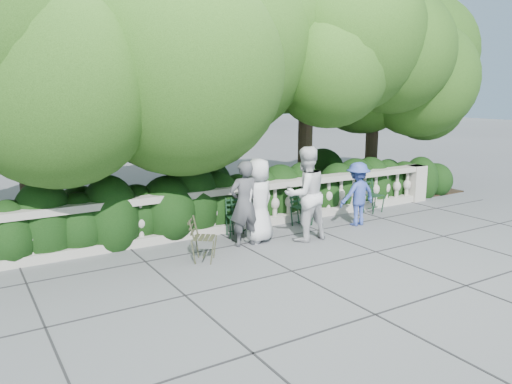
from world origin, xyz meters
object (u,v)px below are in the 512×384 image
chair_b (247,237)px  chair_c (238,238)px  chair_f (307,227)px  person_businessman (259,201)px  chair_e (377,213)px  chair_d (313,224)px  person_casual_man (305,194)px  chair_weathered (212,261)px  person_woman_grey (244,204)px  person_older_blue (357,194)px

chair_b → chair_c: size_ratio=1.00×
chair_f → person_businessman: size_ratio=0.49×
chair_e → chair_f: 2.30m
chair_d → person_casual_man: 1.64m
chair_e → person_businessman: size_ratio=0.49×
person_casual_man → chair_d: bearing=-135.1°
chair_f → person_casual_man: bearing=-146.5°
chair_f → chair_weathered: (-2.91, -0.97, 0.00)m
chair_weathered → chair_e: bearing=-43.4°
chair_weathered → person_casual_man: size_ratio=0.43×
chair_b → chair_e: bearing=4.5°
chair_weathered → person_woman_grey: size_ratio=0.49×
chair_d → chair_e: 2.01m
chair_d → chair_e: size_ratio=1.00×
person_woman_grey → chair_weathered: bearing=30.4°
chair_e → person_woman_grey: bearing=179.5°
chair_c → person_businessman: bearing=-41.3°
person_businessman → chair_b: bearing=-102.3°
chair_weathered → person_businessman: (1.38, 0.61, 0.87)m
chair_f → person_woman_grey: bearing=176.8°
chair_f → person_woman_grey: (-1.93, -0.44, 0.86)m
person_woman_grey → person_older_blue: 3.01m
chair_f → person_businessman: person_businessman is taller
chair_c → chair_f: 1.79m
chair_b → chair_e: (3.90, 0.06, 0.00)m
chair_c → chair_d: same height
chair_e → person_casual_man: (-2.95, -0.85, 0.98)m
chair_c → chair_weathered: size_ratio=1.00×
chair_c → chair_e: (4.09, 0.04, 0.00)m
person_casual_man → person_older_blue: size_ratio=1.33×
chair_b → chair_f: (1.60, -0.02, 0.00)m
chair_c → person_older_blue: (2.88, -0.50, 0.73)m
chair_e → person_older_blue: bearing=-163.5°
chair_b → chair_e: size_ratio=1.00×
chair_b → chair_f: size_ratio=1.00×
chair_d → chair_weathered: bearing=169.4°
chair_c → person_woman_grey: 1.00m
chair_d → person_businessman: person_businessman is taller
chair_weathered → person_woman_grey: person_woman_grey is taller
chair_d → chair_e: bearing=-31.8°
chair_d → chair_c: bearing=153.2°
person_woman_grey → person_casual_man: person_casual_man is taller
chair_c → person_casual_man: bearing=-19.6°
chair_d → chair_b: bearing=154.0°
chair_e → chair_b: bearing=173.3°
chair_f → person_businessman: bearing=177.2°
chair_b → chair_weathered: same height
chair_d → person_woman_grey: person_woman_grey is taller
chair_b → chair_d: same height
person_woman_grey → person_casual_man: (1.27, -0.33, 0.12)m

